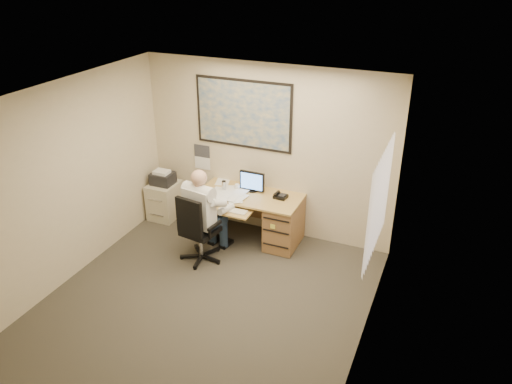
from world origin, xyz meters
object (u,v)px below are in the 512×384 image
at_px(desk, 270,216).
at_px(office_chair, 200,242).
at_px(person, 201,215).
at_px(filing_cabinet, 165,197).

xyz_separation_m(desk, office_chair, (-0.74, -0.90, -0.13)).
xyz_separation_m(office_chair, person, (-0.01, 0.08, 0.39)).
relative_size(filing_cabinet, office_chair, 0.81).
bearing_deg(desk, person, -132.07).
distance_m(desk, person, 1.14).
bearing_deg(person, desk, 56.98).
relative_size(office_chair, person, 0.76).
bearing_deg(filing_cabinet, person, -36.43).
distance_m(filing_cabinet, person, 1.51).
height_order(filing_cabinet, office_chair, office_chair).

